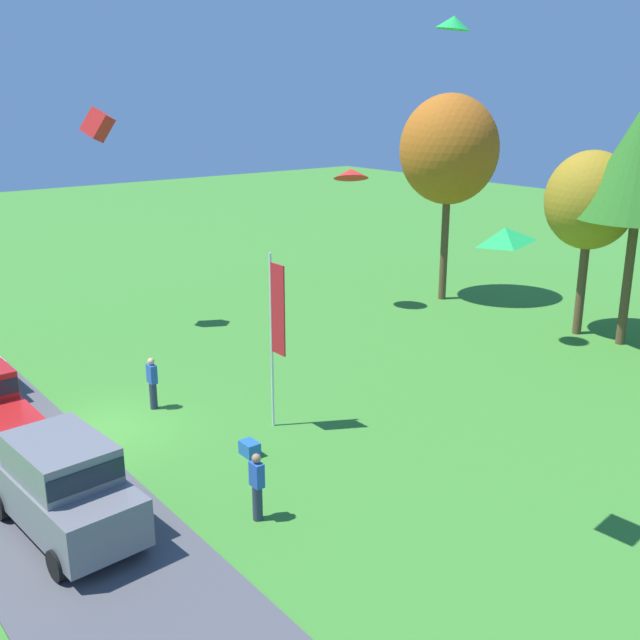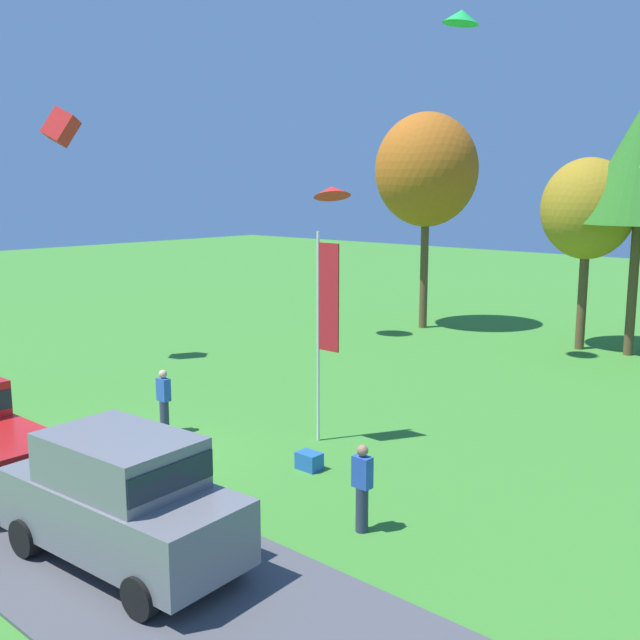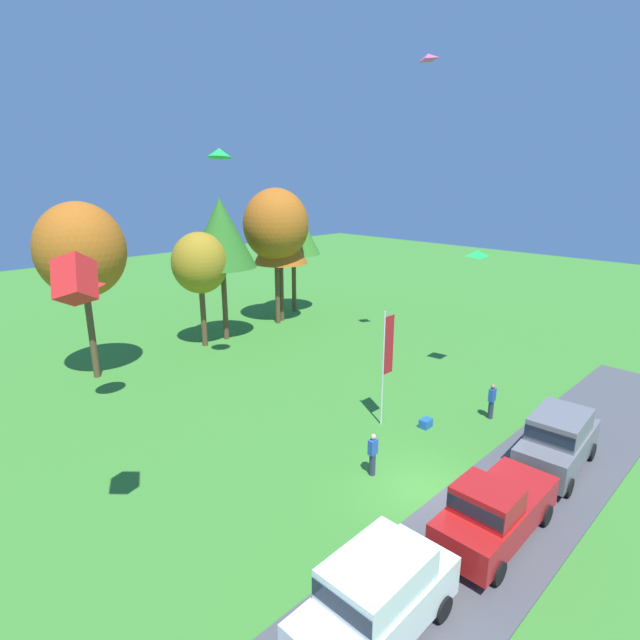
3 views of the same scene
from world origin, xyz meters
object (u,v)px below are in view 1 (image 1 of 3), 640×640
Objects in this scene: tree_far_right at (449,150)px; kite_diamond_trailing_tail at (505,236)px; person_on_lawn at (152,383)px; person_watching_sky at (257,486)px; tree_center_back at (590,201)px; flag_banner at (276,321)px; kite_box_high_left at (98,125)px; kite_delta_high_right at (453,22)px; kite_delta_topmost at (351,173)px; cooler_box at (250,448)px; car_suv_mid_row at (63,483)px.

tree_far_right is 9.85× the size of kite_diamond_trailing_tail.
person_watching_sky is (7.49, -0.97, 0.00)m from person_on_lawn.
tree_center_back is 1.41× the size of flag_banner.
kite_delta_high_right reaches higher than kite_box_high_left.
flag_banner is (-3.84, 3.26, 2.51)m from person_watching_sky.
tree_far_right is 9.09m from kite_delta_high_right.
person_on_lawn is at bearing -67.75° from kite_delta_topmost.
kite_delta_high_right is (-3.03, 10.74, 11.82)m from cooler_box.
person_on_lawn is 7.55m from person_watching_sky.
person_on_lawn is 1.63× the size of kite_box_high_left.
tree_center_back is at bearing 29.35° from kite_delta_topmost.
kite_box_high_left is at bearing -110.00° from tree_far_right.
car_suv_mid_row is 3.01× the size of kite_delta_topmost.
flag_banner is at bearing -90.45° from tree_center_back.
tree_far_right reaches higher than car_suv_mid_row.
kite_box_high_left is at bearing -139.50° from kite_delta_high_right.
person_watching_sky is at bearing -7.41° from person_on_lawn.
cooler_box is at bearing -165.41° from kite_diamond_trailing_tail.
tree_center_back is at bearing 92.86° from cooler_box.
tree_far_right is at bearing -177.03° from tree_center_back.
tree_center_back is 6.08× the size of kite_delta_high_right.
person_on_lawn is 18.56m from tree_far_right.
tree_center_back reaches higher than kite_diamond_trailing_tail.
flag_banner is 8.57m from kite_diamond_trailing_tail.
tree_center_back reaches higher than person_on_lawn.
person_watching_sky is (2.19, 3.75, -0.42)m from car_suv_mid_row.
tree_center_back is at bearing 116.98° from kite_diamond_trailing_tail.
kite_box_high_left is at bearing 164.37° from person_on_lawn.
person_on_lawn is at bearing -97.89° from kite_delta_high_right.
kite_delta_high_right is (-2.18, -6.08, 6.47)m from tree_center_back.
car_suv_mid_row is 0.49× the size of tree_far_right.
flag_banner is at bearing -49.38° from kite_delta_topmost.
kite_box_high_left is at bearing 179.09° from flag_banner.
tree_far_right reaches higher than person_watching_sky.
car_suv_mid_row is at bearing -77.01° from kite_delta_high_right.
flag_banner is 13.75m from kite_delta_topmost.
tree_center_back is 4.81× the size of kite_delta_topmost.
tree_far_right reaches higher than kite_diamond_trailing_tail.
person_watching_sky is 3.38m from cooler_box.
tree_far_right is (-11.03, 18.08, 6.26)m from person_watching_sky.
flag_banner is 9.54× the size of cooler_box.
kite_diamond_trailing_tail is at bearing -42.31° from kite_delta_high_right.
kite_diamond_trailing_tail reaches higher than cooler_box.
flag_banner is (-1.65, 7.01, 2.09)m from car_suv_mid_row.
tree_center_back is at bearing 49.91° from kite_box_high_left.
kite_delta_high_right reaches higher than tree_far_right.
kite_box_high_left reaches higher than flag_banner.
person_watching_sky is at bearing -58.61° from tree_far_right.
person_watching_sky is 1.63× the size of kite_box_high_left.
person_on_lawn is at bearing -15.63° from kite_box_high_left.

